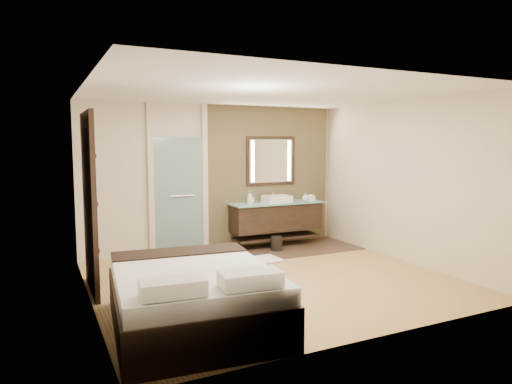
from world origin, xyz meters
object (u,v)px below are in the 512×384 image
mirror_unit (271,161)px  bed (194,297)px  vanity (276,217)px  waste_bin (277,244)px

mirror_unit → bed: mirror_unit is taller
mirror_unit → bed: (-2.67, -3.31, -1.32)m
vanity → bed: size_ratio=0.83×
mirror_unit → waste_bin: 1.64m
mirror_unit → waste_bin: bearing=-107.2°
vanity → bed: bearing=-131.0°
mirror_unit → vanity: bearing=-90.0°
mirror_unit → waste_bin: size_ratio=3.93×
vanity → mirror_unit: (0.00, 0.24, 1.07)m
vanity → mirror_unit: bearing=90.0°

